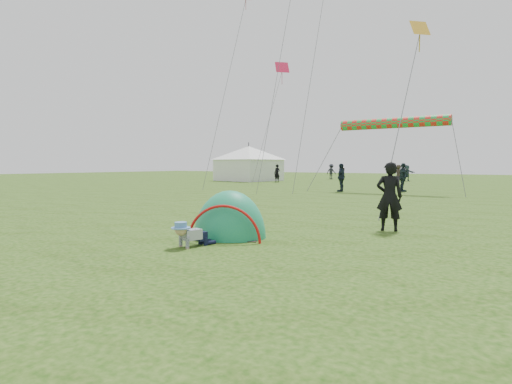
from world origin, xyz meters
The scene contains 16 objects.
ground centered at (0.00, 0.00, 0.00)m, with size 140.00×140.00×0.00m, color #123B07.
crawling_toddler centered at (-0.56, 0.53, 0.28)m, with size 0.50×0.72×0.55m, color black, non-canonical shape.
popup_tent centered at (-0.52, 1.87, 0.00)m, with size 1.71×1.41×2.21m, color #17896A.
standing_adult centered at (2.34, 4.87, 0.89)m, with size 0.65×0.42×1.77m, color black.
event_marquee centered at (-18.55, 28.67, 1.92)m, with size 5.59×5.59×3.85m, color white, non-canonical shape.
crowd_person_1 centered at (-11.85, 37.61, 0.87)m, with size 0.84×0.66×1.73m, color black.
crowd_person_2 centered at (-1.00, 20.25, 0.90)m, with size 1.05×0.44×1.79m, color #1A2830.
crowd_person_4 centered at (-5.14, 35.75, 0.83)m, with size 0.82×0.53×1.67m, color #322723.
crowd_person_5 centered at (-4.49, 36.51, 0.82)m, with size 1.52×0.49×1.64m, color #283A43.
crowd_person_6 centered at (-14.12, 26.99, 0.85)m, with size 0.62×0.41×1.70m, color black.
crowd_person_7 centered at (-19.24, 32.89, 0.82)m, with size 0.80×0.62×1.64m, color black.
crowd_person_8 centered at (-4.25, 18.21, 0.88)m, with size 1.03×0.43×1.76m, color #1B2532.
crowd_person_9 centered at (-13.04, 37.36, 0.87)m, with size 1.12×0.65×1.74m, color black.
rainbow_tube_kite centered at (-1.41, 19.18, 4.19)m, with size 0.64×0.64×6.40m, color red.
diamond_kite_0 centered at (-13.71, 27.14, 10.68)m, with size 1.25×1.25×0.00m, color red.
diamond_kite_1 centered at (1.56, 11.61, 7.13)m, with size 0.74×0.74×0.00m, color gold.
Camera 1 is at (5.15, -5.53, 1.72)m, focal length 28.00 mm.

